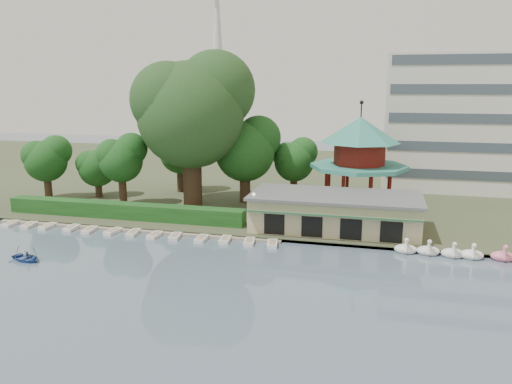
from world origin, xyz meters
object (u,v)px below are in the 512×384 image
(dock, at_px, (134,229))
(rowboat_with_passengers, at_px, (26,256))
(boathouse, at_px, (335,212))
(big_tree, at_px, (192,107))
(pavilion, at_px, (359,154))

(dock, xyz_separation_m, rowboat_with_passengers, (-5.13, -11.33, 0.36))
(boathouse, xyz_separation_m, big_tree, (-18.82, 6.25, 10.91))
(pavilion, height_order, big_tree, big_tree)
(boathouse, height_order, pavilion, pavilion)
(dock, relative_size, pavilion, 2.52)
(dock, bearing_deg, pavilion, 31.66)
(pavilion, bearing_deg, rowboat_with_passengers, -138.11)
(big_tree, bearing_deg, dock, -106.12)
(pavilion, xyz_separation_m, big_tree, (-20.82, -3.78, 5.80))
(rowboat_with_passengers, bearing_deg, big_tree, 69.59)
(pavilion, relative_size, big_tree, 0.67)
(big_tree, height_order, rowboat_with_passengers, big_tree)
(rowboat_with_passengers, bearing_deg, pavilion, 41.89)
(pavilion, distance_m, big_tree, 21.94)
(pavilion, relative_size, rowboat_with_passengers, 2.54)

